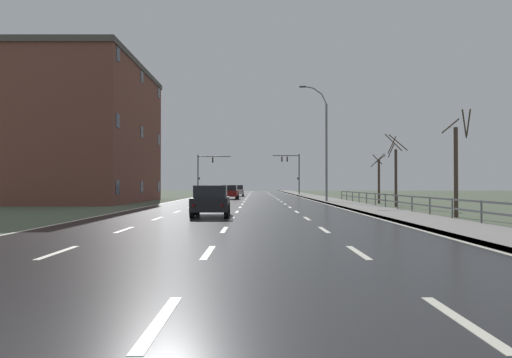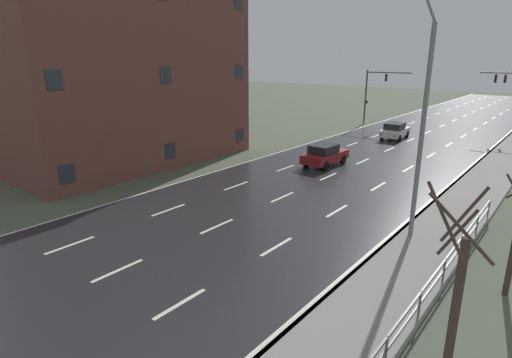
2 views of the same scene
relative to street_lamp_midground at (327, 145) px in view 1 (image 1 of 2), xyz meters
name	(u,v)px [view 1 (image 1 of 2)]	position (x,y,z in m)	size (l,w,h in m)	color
ground_plane	(248,200)	(-7.43, 9.08, -5.31)	(160.00, 160.00, 0.12)	#4C5642
road_asphalt_strip	(250,196)	(-7.43, 21.07, -5.24)	(14.00, 120.00, 0.03)	#232326
sidewalk_right	(311,196)	(0.99, 21.08, -5.19)	(3.00, 120.00, 0.12)	gray
guardrail	(399,199)	(2.42, -13.85, -4.54)	(0.07, 37.12, 1.00)	#515459
street_lamp_midground	(327,145)	(0.00, 0.00, 0.00)	(2.58, 0.24, 10.75)	slate
traffic_signal_right	(295,167)	(-0.50, 30.12, -0.89)	(4.25, 0.36, 6.47)	#38383A
traffic_signal_left	(206,169)	(-14.41, 29.18, -1.13)	(5.18, 0.36, 6.27)	#38383A
car_near_left	(232,192)	(-9.23, 8.88, -4.45)	(1.94, 4.15, 1.57)	maroon
car_distant	(239,191)	(-8.96, 22.21, -4.45)	(2.00, 4.18, 1.57)	silver
car_far_right	(213,201)	(-8.58, -19.17, -4.45)	(1.94, 4.15, 1.57)	black
brick_building	(88,133)	(-22.27, 0.84, 1.18)	(10.66, 17.77, 12.85)	brown
bare_tree_near	(459,167)	(3.58, -19.57, -2.77)	(1.29, 1.34, 5.27)	#423328
bare_tree_mid	(398,173)	(3.84, -8.79, -2.78)	(1.53, 1.52, 5.32)	#423328
bare_tree_far	(381,179)	(4.28, -2.57, -3.14)	(1.27, 1.34, 4.36)	#423328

